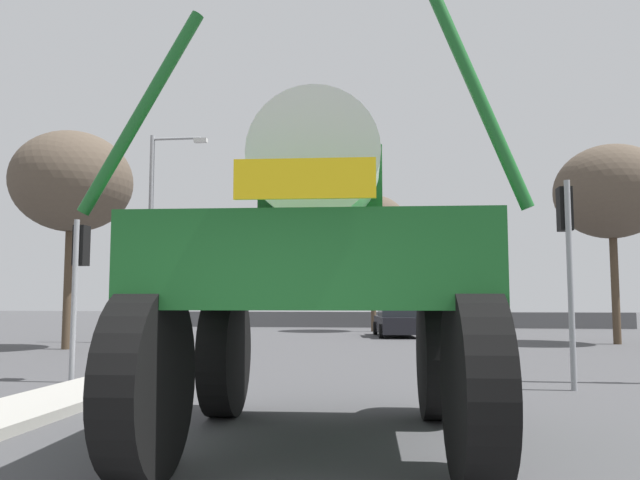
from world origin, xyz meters
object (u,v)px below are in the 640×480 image
Objects in this scene: sedan_ahead at (397,320)px; bare_tree_right at (611,192)px; traffic_signal_near_left at (79,264)px; traffic_signal_near_right at (566,237)px; oversize_sprayer at (321,274)px; bare_tree_left at (72,182)px; streetlight_far_left at (155,225)px; bare_tree_far_center at (373,224)px.

bare_tree_right reaches higher than sedan_ahead.
traffic_signal_near_left is 0.84× the size of traffic_signal_near_right.
traffic_signal_near_right reaches higher than traffic_signal_near_left.
bare_tree_left is (-10.00, 12.66, 3.65)m from oversize_sprayer.
bare_tree_right is at bearing -122.00° from sedan_ahead.
streetlight_far_left is 1.07× the size of bare_tree_right.
bare_tree_right is 1.06× the size of bare_tree_far_center.
bare_tree_right is (14.63, 12.27, 3.28)m from traffic_signal_near_left.
traffic_signal_near_right is 0.49× the size of streetlight_far_left.
streetlight_far_left reaches higher than bare_tree_left.
streetlight_far_left is at bearing -130.72° from bare_tree_far_center.
bare_tree_right is (19.02, 4.59, 0.06)m from bare_tree_left.
sedan_ahead is 11.25m from streetlight_far_left.
bare_tree_right is (9.02, 17.24, 3.71)m from oversize_sprayer.
bare_tree_right reaches higher than oversize_sprayer.
traffic_signal_near_left reaches higher than sedan_ahead.
bare_tree_far_center reaches higher than traffic_signal_near_right.
oversize_sprayer is 0.69× the size of bare_tree_right.
bare_tree_left is (-4.39, 7.68, 3.22)m from traffic_signal_near_left.
traffic_signal_near_right is at bearing -111.78° from bare_tree_right.
sedan_ahead is at bearing 101.08° from traffic_signal_near_right.
bare_tree_right reaches higher than bare_tree_far_center.
oversize_sprayer is 0.65× the size of streetlight_far_left.
traffic_signal_near_right is 0.53× the size of bare_tree_left.
sedan_ahead is at bearing 67.68° from traffic_signal_near_left.
streetlight_far_left reaches higher than traffic_signal_near_right.
streetlight_far_left is at bearing 138.76° from traffic_signal_near_right.
streetlight_far_left reaches higher than bare_tree_far_center.
bare_tree_right is at bearing 4.73° from streetlight_far_left.
bare_tree_right is at bearing 68.22° from traffic_signal_near_right.
bare_tree_far_center is at bearing -1.97° from oversize_sprayer.
bare_tree_far_center is (-9.23, 7.92, -0.15)m from bare_tree_right.
traffic_signal_near_right is 16.31m from bare_tree_left.
sedan_ahead is (0.97, 21.01, -1.25)m from oversize_sprayer.
sedan_ahead is at bearing 37.27° from bare_tree_left.
bare_tree_left is (-1.74, -3.16, 1.12)m from streetlight_far_left.
traffic_signal_near_left is 21.13m from bare_tree_far_center.
streetlight_far_left is at bearing 112.40° from sedan_ahead.
oversize_sprayer reaches higher than traffic_signal_near_left.
bare_tree_far_center is at bearing 139.37° from bare_tree_right.
streetlight_far_left is 1.14× the size of bare_tree_far_center.
bare_tree_left is 1.05× the size of bare_tree_far_center.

